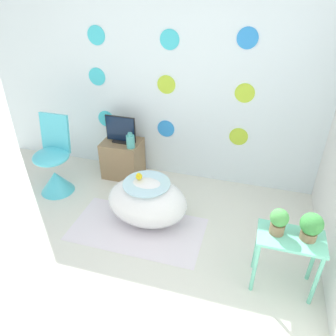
{
  "coord_description": "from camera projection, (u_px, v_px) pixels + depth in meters",
  "views": [
    {
      "loc": [
        1.02,
        -1.38,
        2.26
      ],
      "look_at": [
        0.32,
        0.97,
        0.74
      ],
      "focal_mm": 35.0,
      "sensor_mm": 36.0,
      "label": 1
    }
  ],
  "objects": [
    {
      "name": "rug",
      "position": [
        137.0,
        229.0,
        3.29
      ],
      "size": [
        1.32,
        0.7,
        0.01
      ],
      "color": "silver",
      "rests_on": "ground_plane"
    },
    {
      "name": "vase",
      "position": [
        130.0,
        141.0,
        3.75
      ],
      "size": [
        0.1,
        0.1,
        0.19
      ],
      "color": "#51B2AD",
      "rests_on": "tv_cabinet"
    },
    {
      "name": "wall_back_dotted",
      "position": [
        167.0,
        70.0,
        3.55
      ],
      "size": [
        4.5,
        0.05,
        2.6
      ],
      "color": "white",
      "rests_on": "ground_plane"
    },
    {
      "name": "potted_plant_right",
      "position": [
        311.0,
        226.0,
        2.37
      ],
      "size": [
        0.17,
        0.17,
        0.23
      ],
      "color": "#8C6B4C",
      "rests_on": "side_table"
    },
    {
      "name": "tv_cabinet",
      "position": [
        123.0,
        158.0,
        4.04
      ],
      "size": [
        0.46,
        0.37,
        0.46
      ],
      "color": "#8E704C",
      "rests_on": "ground_plane"
    },
    {
      "name": "tv",
      "position": [
        121.0,
        131.0,
        3.84
      ],
      "size": [
        0.37,
        0.12,
        0.32
      ],
      "color": "black",
      "rests_on": "tv_cabinet"
    },
    {
      "name": "bathtub",
      "position": [
        147.0,
        202.0,
        3.28
      ],
      "size": [
        0.81,
        0.57,
        0.49
      ],
      "color": "white",
      "rests_on": "ground_plane"
    },
    {
      "name": "ground_plane",
      "position": [
        93.0,
        304.0,
        2.56
      ],
      "size": [
        12.0,
        12.0,
        0.0
      ],
      "primitive_type": "plane",
      "color": "silver"
    },
    {
      "name": "chair",
      "position": [
        54.0,
        169.0,
        3.72
      ],
      "size": [
        0.4,
        0.4,
        0.9
      ],
      "color": "#4CC6DB",
      "rests_on": "ground_plane"
    },
    {
      "name": "side_table",
      "position": [
        289.0,
        247.0,
        2.51
      ],
      "size": [
        0.5,
        0.3,
        0.53
      ],
      "color": "#72D8B7",
      "rests_on": "ground_plane"
    },
    {
      "name": "rubber_duck",
      "position": [
        139.0,
        176.0,
        3.16
      ],
      "size": [
        0.07,
        0.07,
        0.08
      ],
      "color": "yellow",
      "rests_on": "bathtub"
    },
    {
      "name": "potted_plant_left",
      "position": [
        279.0,
        221.0,
        2.43
      ],
      "size": [
        0.14,
        0.14,
        0.22
      ],
      "color": "#8C6B4C",
      "rests_on": "side_table"
    }
  ]
}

